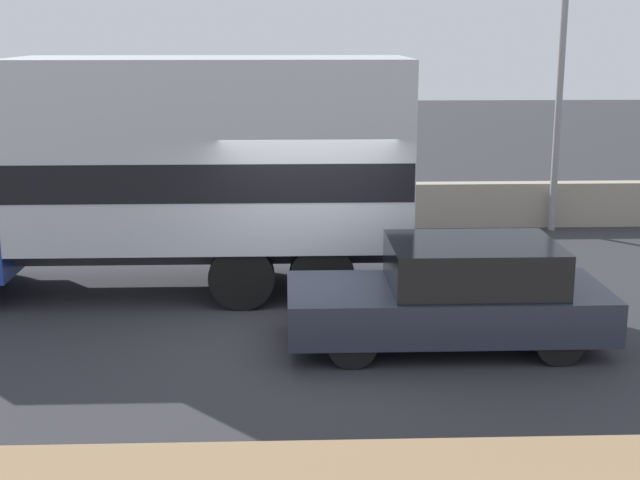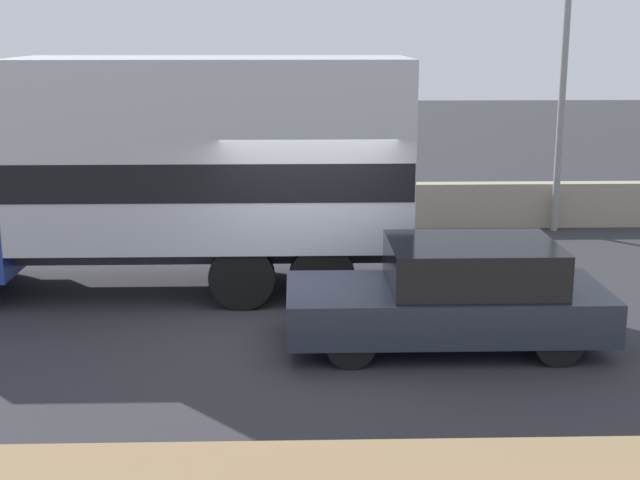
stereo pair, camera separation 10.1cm
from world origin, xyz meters
name	(u,v)px [view 2 (the right image)]	position (x,y,z in m)	size (l,w,h in m)	color
ground_plane	(310,327)	(0.00, 0.00, 0.00)	(80.00, 80.00, 0.00)	#2D2D33
stone_wall_backdrop	(304,206)	(0.00, 6.32, 0.46)	(60.00, 0.35, 0.92)	#A39984
street_lamp	(565,56)	(5.09, 5.94, 3.49)	(0.56, 0.28, 5.92)	gray
box_truck	(171,166)	(-2.08, 1.87, 1.97)	(7.70, 2.33, 3.59)	navy
car_hatchback	(454,295)	(1.83, -0.77, 0.68)	(4.07, 1.72, 1.37)	#282D3D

